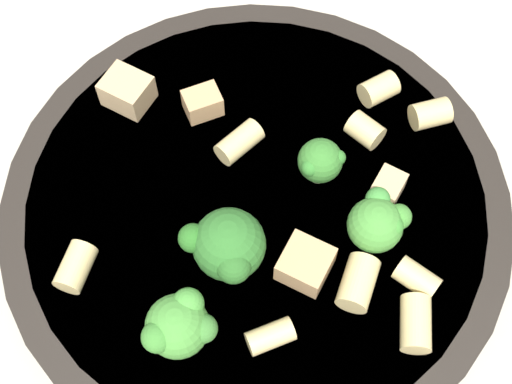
{
  "coord_description": "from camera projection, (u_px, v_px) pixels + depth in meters",
  "views": [
    {
      "loc": [
        -0.17,
        -0.07,
        0.4
      ],
      "look_at": [
        0.0,
        0.0,
        0.04
      ],
      "focal_mm": 50.0,
      "sensor_mm": 36.0,
      "label": 1
    }
  ],
  "objects": [
    {
      "name": "ground_plane",
      "position": [
        256.0,
        224.0,
        0.44
      ],
      "size": [
        2.0,
        2.0,
        0.0
      ],
      "primitive_type": "plane",
      "color": "#BCB29E"
    },
    {
      "name": "chicken_chunk_1",
      "position": [
        305.0,
        264.0,
        0.39
      ],
      "size": [
        0.03,
        0.03,
        0.02
      ],
      "primitive_type": "cube",
      "rotation": [
        0.0,
        0.0,
        3.03
      ],
      "color": "tan",
      "rests_on": "pasta_bowl"
    },
    {
      "name": "broccoli_floret_0",
      "position": [
        179.0,
        326.0,
        0.35
      ],
      "size": [
        0.04,
        0.04,
        0.04
      ],
      "color": "#9EC175",
      "rests_on": "pasta_bowl"
    },
    {
      "name": "broccoli_floret_3",
      "position": [
        225.0,
        245.0,
        0.38
      ],
      "size": [
        0.04,
        0.04,
        0.04
      ],
      "color": "#9EC175",
      "rests_on": "pasta_bowl"
    },
    {
      "name": "rigatoni_6",
      "position": [
        239.0,
        142.0,
        0.42
      ],
      "size": [
        0.03,
        0.03,
        0.01
      ],
      "primitive_type": "cylinder",
      "rotation": [
        1.57,
        0.0,
        1.13
      ],
      "color": "#E0C67F",
      "rests_on": "pasta_bowl"
    },
    {
      "name": "rigatoni_2",
      "position": [
        270.0,
        336.0,
        0.37
      ],
      "size": [
        0.03,
        0.03,
        0.01
      ],
      "primitive_type": "cylinder",
      "rotation": [
        1.57,
        0.0,
        0.75
      ],
      "color": "#E0C67F",
      "rests_on": "pasta_bowl"
    },
    {
      "name": "chicken_chunk_2",
      "position": [
        388.0,
        188.0,
        0.41
      ],
      "size": [
        0.02,
        0.02,
        0.02
      ],
      "primitive_type": "cube",
      "rotation": [
        0.0,
        0.0,
        2.98
      ],
      "color": "tan",
      "rests_on": "pasta_bowl"
    },
    {
      "name": "rigatoni_3",
      "position": [
        417.0,
        278.0,
        0.38
      ],
      "size": [
        0.02,
        0.03,
        0.01
      ],
      "primitive_type": "cylinder",
      "rotation": [
        1.57,
        0.0,
        2.84
      ],
      "color": "#E0C67F",
      "rests_on": "pasta_bowl"
    },
    {
      "name": "rigatoni_8",
      "position": [
        365.0,
        130.0,
        0.42
      ],
      "size": [
        0.02,
        0.02,
        0.02
      ],
      "primitive_type": "cylinder",
      "rotation": [
        1.57,
        0.0,
        2.76
      ],
      "color": "#E0C67F",
      "rests_on": "pasta_bowl"
    },
    {
      "name": "rigatoni_7",
      "position": [
        379.0,
        89.0,
        0.44
      ],
      "size": [
        0.03,
        0.03,
        0.02
      ],
      "primitive_type": "cylinder",
      "rotation": [
        1.57,
        0.0,
        0.9
      ],
      "color": "#E0C67F",
      "rests_on": "pasta_bowl"
    },
    {
      "name": "chicken_chunk_3",
      "position": [
        203.0,
        103.0,
        0.43
      ],
      "size": [
        0.03,
        0.03,
        0.02
      ],
      "primitive_type": "cube",
      "rotation": [
        0.0,
        0.0,
        2.33
      ],
      "color": "tan",
      "rests_on": "pasta_bowl"
    },
    {
      "name": "broccoli_floret_1",
      "position": [
        320.0,
        162.0,
        0.4
      ],
      "size": [
        0.03,
        0.03,
        0.03
      ],
      "color": "#9EC175",
      "rests_on": "pasta_bowl"
    },
    {
      "name": "chicken_chunk_0",
      "position": [
        127.0,
        91.0,
        0.44
      ],
      "size": [
        0.03,
        0.03,
        0.02
      ],
      "primitive_type": "cube",
      "rotation": [
        0.0,
        0.0,
        1.43
      ],
      "color": "tan",
      "rests_on": "pasta_bowl"
    },
    {
      "name": "rigatoni_4",
      "position": [
        358.0,
        283.0,
        0.38
      ],
      "size": [
        0.03,
        0.02,
        0.02
      ],
      "primitive_type": "cylinder",
      "rotation": [
        1.57,
        0.0,
        1.59
      ],
      "color": "#E0C67F",
      "rests_on": "pasta_bowl"
    },
    {
      "name": "broccoli_floret_2",
      "position": [
        379.0,
        221.0,
        0.39
      ],
      "size": [
        0.03,
        0.03,
        0.03
      ],
      "color": "#93B766",
      "rests_on": "pasta_bowl"
    },
    {
      "name": "rigatoni_1",
      "position": [
        416.0,
        324.0,
        0.37
      ],
      "size": [
        0.03,
        0.02,
        0.02
      ],
      "primitive_type": "cylinder",
      "rotation": [
        1.57,
        0.0,
        1.83
      ],
      "color": "#E0C67F",
      "rests_on": "pasta_bowl"
    },
    {
      "name": "rigatoni_0",
      "position": [
        430.0,
        114.0,
        0.43
      ],
      "size": [
        0.03,
        0.03,
        0.02
      ],
      "primitive_type": "cylinder",
      "rotation": [
        1.57,
        0.0,
        0.64
      ],
      "color": "#E0C67F",
      "rests_on": "pasta_bowl"
    },
    {
      "name": "rigatoni_5",
      "position": [
        76.0,
        267.0,
        0.38
      ],
      "size": [
        0.03,
        0.02,
        0.02
      ],
      "primitive_type": "cylinder",
      "rotation": [
        1.57,
        0.0,
        1.64
      ],
      "color": "#E0C67F",
      "rests_on": "pasta_bowl"
    },
    {
      "name": "pasta_bowl",
      "position": [
        256.0,
        210.0,
        0.42
      ],
      "size": [
        0.3,
        0.3,
        0.03
      ],
      "color": "#28231E",
      "rests_on": "ground_plane"
    }
  ]
}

